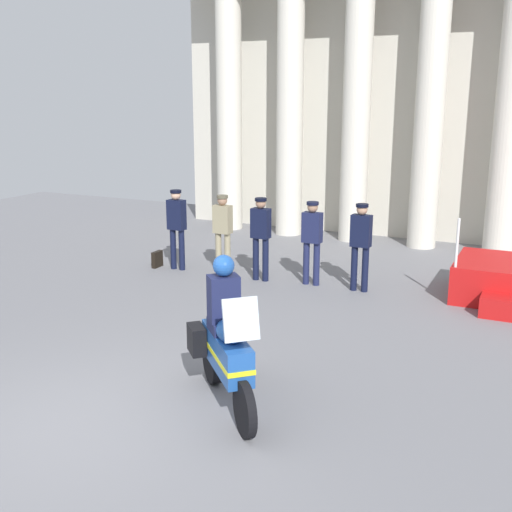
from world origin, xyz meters
name	(u,v)px	position (x,y,z in m)	size (l,w,h in m)	color
ground_plane	(83,426)	(0.00, 0.00, 0.00)	(28.00, 28.00, 0.00)	slate
colonnade_backdrop	(363,88)	(-0.08, 11.33, 3.94)	(10.62, 1.56, 7.71)	beige
officer_in_row_0	(177,223)	(-2.69, 6.30, 1.04)	(0.39, 0.24, 1.77)	black
officer_in_row_1	(223,228)	(-1.64, 6.47, 1.00)	(0.39, 0.24, 1.70)	gray
officer_in_row_2	(261,232)	(-0.67, 6.30, 1.02)	(0.39, 0.24, 1.73)	black
officer_in_row_3	(312,236)	(0.39, 6.46, 1.01)	(0.39, 0.24, 1.70)	#191E42
officer_in_row_4	(361,240)	(1.39, 6.46, 1.02)	(0.39, 0.24, 1.73)	black
motorcycle_with_rider	(225,344)	(1.23, 1.20, 0.79)	(1.52, 1.60, 1.90)	black
briefcase_on_ground	(157,259)	(-3.21, 6.27, 0.18)	(0.10, 0.32, 0.36)	black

